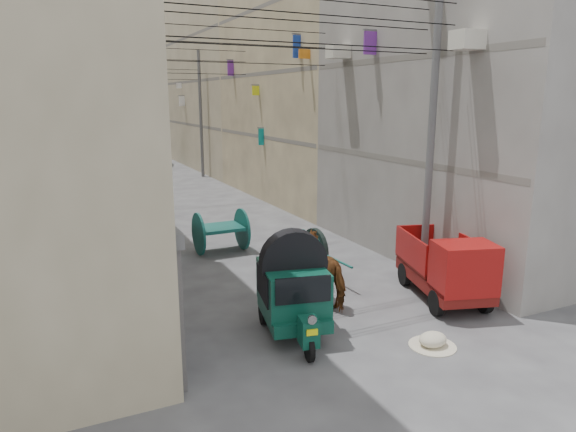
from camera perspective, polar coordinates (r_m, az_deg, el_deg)
building_row_right at (r=41.29m, az=-6.16°, el=14.82°), size 8.00×62.00×14.00m
end_cap_building at (r=71.04m, az=-21.35°, el=13.25°), size 22.00×10.00×13.00m
shutters_left at (r=15.68m, az=-18.05°, el=-0.79°), size 0.18×14.40×2.88m
signboards at (r=27.11m, az=-13.32°, el=9.18°), size 8.22×40.52×5.67m
ac_units at (r=15.78m, az=12.34°, el=21.38°), size 0.70×6.55×3.35m
utility_poles at (r=22.56m, az=-10.80°, el=10.06°), size 7.40×22.20×8.00m
overhead_cables at (r=20.10m, az=-9.15°, el=17.70°), size 7.40×22.52×1.12m
auto_rickshaw at (r=11.18m, az=0.59°, el=-7.98°), size 1.79×2.61×1.78m
tonga_cart at (r=15.11m, az=1.16°, el=-3.91°), size 1.40×2.88×1.27m
mini_truck at (r=13.44m, az=17.51°, el=-5.87°), size 2.25×3.40×1.76m
second_cart at (r=17.26m, az=-7.49°, el=-1.56°), size 1.61×1.43×1.41m
feed_sack at (r=11.36m, az=15.79°, el=-13.06°), size 0.61×0.49×0.31m
horse at (r=13.01m, az=4.29°, el=-5.96°), size 1.13×2.07×1.67m
distant_car_white at (r=30.48m, az=-17.80°, el=3.90°), size 1.68×3.53×1.17m
distant_car_grey at (r=40.37m, az=-13.99°, el=6.19°), size 2.16×3.65×1.13m
distant_car_green at (r=49.33m, az=-18.26°, el=7.07°), size 2.76×4.14×1.11m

